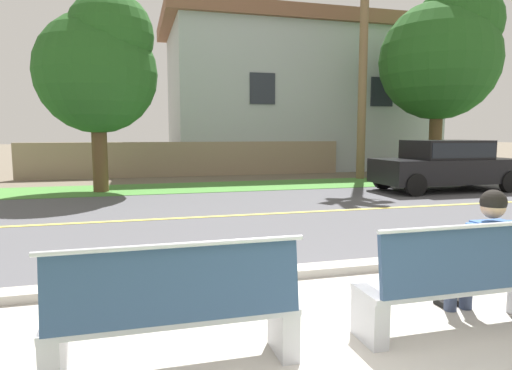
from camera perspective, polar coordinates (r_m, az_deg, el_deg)
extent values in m
plane|color=#665B4C|center=(10.89, -7.28, -2.67)|extent=(140.00, 140.00, 0.00)
cube|color=#B7B2A8|center=(3.80, 10.03, -20.69)|extent=(44.00, 3.60, 0.01)
cube|color=#ADA89E|center=(5.47, 1.14, -11.36)|extent=(44.00, 0.30, 0.11)
cube|color=#515156|center=(9.42, -6.01, -4.07)|extent=(52.00, 8.00, 0.01)
cube|color=#E0CC4C|center=(9.42, -6.01, -4.04)|extent=(48.00, 0.14, 0.01)
cube|color=#478438|center=(14.52, -9.31, -0.35)|extent=(48.00, 2.80, 0.02)
cube|color=silver|center=(3.58, -24.38, -19.07)|extent=(0.14, 0.40, 0.45)
cube|color=silver|center=(3.70, 3.48, -17.62)|extent=(0.14, 0.40, 0.45)
cube|color=silver|center=(3.46, -10.23, -15.86)|extent=(1.81, 0.44, 0.05)
cube|color=navy|center=(3.18, -10.02, -12.44)|extent=(1.74, 0.12, 0.52)
cylinder|color=silver|center=(3.09, -10.11, -7.58)|extent=(1.81, 0.04, 0.04)
cube|color=silver|center=(3.99, 14.28, -15.96)|extent=(0.14, 0.40, 0.45)
cube|color=silver|center=(4.37, 24.12, -11.52)|extent=(1.81, 0.44, 0.05)
cube|color=navy|center=(4.15, 26.03, -8.47)|extent=(1.74, 0.12, 0.52)
cylinder|color=silver|center=(4.09, 26.32, -4.70)|extent=(1.81, 0.04, 0.04)
cylinder|color=#333D56|center=(4.66, 25.25, -9.39)|extent=(0.15, 0.42, 0.15)
cylinder|color=#333D56|center=(4.77, 26.92, -9.10)|extent=(0.15, 0.42, 0.15)
cylinder|color=#333D56|center=(4.88, 23.60, -12.21)|extent=(0.12, 0.12, 0.43)
cube|color=black|center=(5.00, 22.92, -13.91)|extent=(0.09, 0.24, 0.07)
cylinder|color=#333D56|center=(4.99, 25.25, -11.87)|extent=(0.12, 0.12, 0.43)
cube|color=black|center=(5.11, 24.55, -13.55)|extent=(0.09, 0.24, 0.07)
cube|color=#33599E|center=(4.53, 27.82, -7.35)|extent=(0.34, 0.20, 0.52)
cylinder|color=#33599E|center=(4.40, 25.59, -7.37)|extent=(0.09, 0.09, 0.46)
cylinder|color=#33599E|center=(4.69, 29.60, -6.75)|extent=(0.09, 0.09, 0.46)
sphere|color=tan|center=(4.46, 28.00, -2.45)|extent=(0.21, 0.21, 0.21)
sphere|color=black|center=(4.46, 28.03, -1.94)|extent=(0.22, 0.22, 0.22)
cube|color=black|center=(14.75, 22.97, 1.71)|extent=(4.30, 1.76, 0.72)
cube|color=black|center=(14.71, 23.08, 4.11)|extent=(2.24, 1.58, 0.60)
cube|color=black|center=(14.71, 23.08, 4.19)|extent=(2.15, 1.62, 0.43)
cylinder|color=black|center=(15.21, 29.62, 0.36)|extent=(0.64, 0.18, 0.64)
cylinder|color=black|center=(16.43, 25.51, 0.98)|extent=(0.64, 0.18, 0.64)
cylinder|color=black|center=(13.15, 19.68, 0.00)|extent=(0.64, 0.18, 0.64)
cylinder|color=black|center=(14.55, 15.90, 0.73)|extent=(0.64, 0.18, 0.64)
cylinder|color=brown|center=(14.08, -19.29, 3.57)|extent=(0.44, 0.44, 2.18)
sphere|color=#23561E|center=(14.17, -19.67, 13.29)|extent=(3.49, 3.49, 3.49)
sphere|color=#23561E|center=(14.05, -18.07, 17.73)|extent=(2.44, 2.44, 2.44)
cylinder|color=brown|center=(19.22, 21.87, 5.18)|extent=(0.49, 0.49, 2.85)
sphere|color=#23561E|center=(19.42, 22.28, 14.45)|extent=(4.56, 4.56, 4.56)
sphere|color=#23561E|center=(19.75, 24.48, 18.25)|extent=(3.19, 3.19, 3.19)
cylinder|color=brown|center=(17.96, 13.55, 16.80)|extent=(0.32, 0.32, 9.96)
cube|color=gray|center=(18.54, -8.58, 3.30)|extent=(13.00, 0.36, 1.40)
cube|color=#A3ADB2|center=(23.11, 5.41, 10.40)|extent=(12.52, 6.40, 6.58)
cube|color=brown|center=(23.62, 5.51, 19.12)|extent=(13.52, 6.91, 0.60)
cube|color=#232833|center=(19.20, 0.83, 12.20)|extent=(1.10, 0.06, 1.30)
cube|color=#232833|center=(21.44, 15.76, 11.37)|extent=(1.10, 0.06, 1.30)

